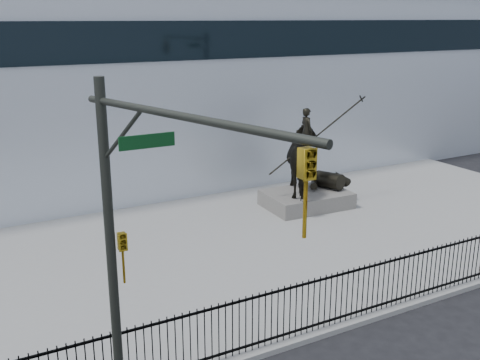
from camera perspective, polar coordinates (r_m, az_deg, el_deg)
ground at (r=15.32m, az=15.39°, el=-15.63°), size 120.00×120.00×0.00m
plaza at (r=20.24m, az=1.57°, el=-6.65°), size 30.00×12.00×0.15m
building at (r=30.77m, az=-10.82°, el=9.52°), size 44.00×14.00×9.00m
picket_fence at (r=15.66m, az=12.44°, el=-10.87°), size 22.10×0.10×1.50m
statue_plinth at (r=24.09m, az=6.76°, el=-1.94°), size 3.58×2.55×0.65m
equestrian_statue at (r=23.66m, az=7.03°, el=1.98°), size 4.45×2.85×3.78m
traffic_signal_left at (r=9.70m, az=-10.23°, el=-7.79°), size 1.52×4.84×7.00m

